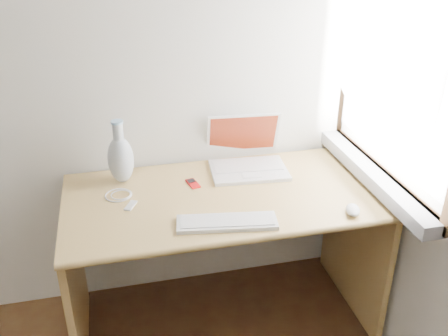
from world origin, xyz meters
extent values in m
cube|color=white|center=(1.75, 1.30, 1.32)|extent=(0.01, 0.90, 1.00)
cube|color=gray|center=(1.69, 1.30, 0.79)|extent=(0.10, 0.96, 0.06)
cube|color=white|center=(1.67, 1.30, 1.35)|extent=(0.02, 0.84, 0.92)
cube|color=tan|center=(1.02, 1.38, 0.72)|extent=(1.39, 0.69, 0.03)
cube|color=tan|center=(0.34, 1.38, 0.35)|extent=(0.03, 0.65, 0.70)
cube|color=tan|center=(1.70, 1.38, 0.35)|extent=(0.03, 0.65, 0.70)
cube|color=tan|center=(1.02, 1.71, 0.47)|extent=(1.33, 0.03, 0.46)
cube|color=white|center=(1.19, 1.56, 0.74)|extent=(0.38, 0.28, 0.02)
cube|color=white|center=(1.19, 1.56, 0.75)|extent=(0.34, 0.16, 0.00)
cube|color=white|center=(1.19, 1.68, 0.86)|extent=(0.36, 0.12, 0.23)
cube|color=#963310|center=(1.19, 1.68, 0.86)|extent=(0.34, 0.10, 0.20)
cube|color=white|center=(0.98, 1.14, 0.74)|extent=(0.41, 0.18, 0.02)
cube|color=white|center=(0.98, 1.14, 0.75)|extent=(0.38, 0.15, 0.00)
ellipsoid|color=white|center=(1.50, 1.10, 0.75)|extent=(0.09, 0.11, 0.03)
cube|color=red|center=(0.91, 1.50, 0.74)|extent=(0.06, 0.10, 0.01)
cube|color=black|center=(0.91, 1.50, 0.74)|extent=(0.04, 0.04, 0.00)
torus|color=white|center=(0.57, 1.47, 0.74)|extent=(0.16, 0.16, 0.01)
cube|color=white|center=(0.62, 1.37, 0.74)|extent=(0.06, 0.08, 0.01)
ellipsoid|color=silver|center=(0.60, 1.60, 0.85)|extent=(0.12, 0.12, 0.22)
cylinder|color=silver|center=(0.60, 1.60, 0.98)|extent=(0.05, 0.05, 0.09)
cylinder|color=#93C6EC|center=(0.60, 1.60, 1.03)|extent=(0.05, 0.05, 0.01)
camera|label=1|loc=(0.59, -0.48, 1.83)|focal=40.00mm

